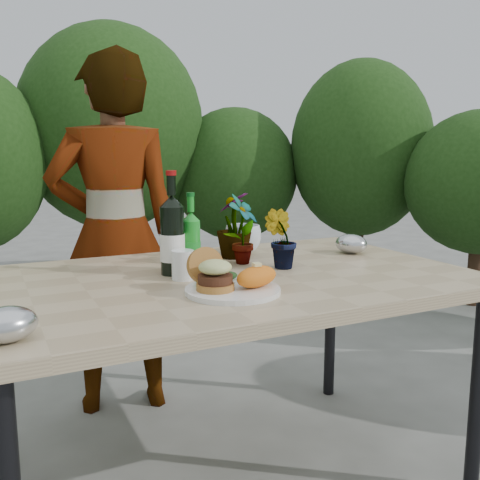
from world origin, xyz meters
name	(u,v)px	position (x,y,z in m)	size (l,w,h in m)	color
ground	(230,479)	(0.00, 0.00, 0.00)	(80.00, 80.00, 0.00)	slate
patio_table	(230,291)	(0.00, 0.00, 0.69)	(1.60, 1.00, 0.75)	tan
shrub_hedge	(120,156)	(0.06, 1.76, 1.13)	(6.79, 5.16, 2.20)	#382316
dinner_plate	(233,290)	(-0.09, -0.21, 0.76)	(0.28, 0.28, 0.01)	white
burger_stack	(213,273)	(-0.14, -0.19, 0.81)	(0.11, 0.16, 0.11)	#B7722D
sweet_potato	(257,277)	(-0.02, -0.23, 0.80)	(0.15, 0.08, 0.06)	orange
grilled_veg	(225,276)	(-0.07, -0.12, 0.78)	(0.08, 0.05, 0.03)	olive
wine_bottle	(172,237)	(-0.17, 0.09, 0.88)	(0.08, 0.08, 0.35)	black
sparkling_water	(191,243)	(-0.09, 0.11, 0.85)	(0.07, 0.07, 0.27)	#1B9525
plastic_cup	(183,265)	(-0.16, 0.01, 0.80)	(0.07, 0.07, 0.10)	white
seedling_left	(242,229)	(0.12, 0.14, 0.88)	(0.13, 0.09, 0.26)	#25591E
seedling_mid	(281,239)	(0.21, 0.02, 0.85)	(0.11, 0.09, 0.21)	#26561D
seedling_right	(234,225)	(0.14, 0.26, 0.88)	(0.14, 0.14, 0.25)	#24521C
blue_bowl	(243,239)	(0.21, 0.33, 0.81)	(0.15, 0.15, 0.11)	white
foil_packet_left	(6,324)	(-0.70, -0.37, 0.79)	(0.13, 0.11, 0.08)	#B5B8BD
foil_packet_right	(351,244)	(0.60, 0.13, 0.79)	(0.13, 0.11, 0.08)	#B9BCC0
person	(115,236)	(-0.21, 0.75, 0.79)	(0.58, 0.38, 1.58)	#926749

